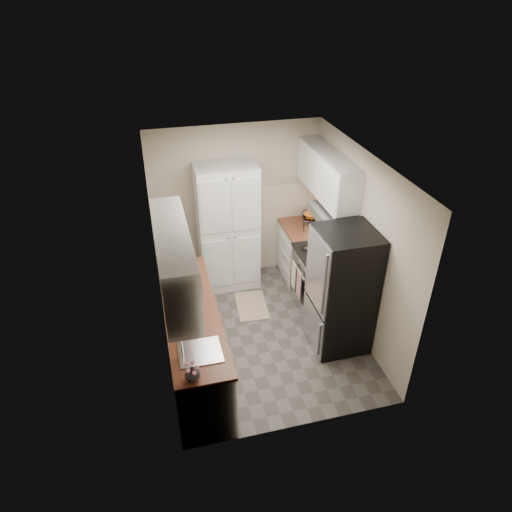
{
  "coord_description": "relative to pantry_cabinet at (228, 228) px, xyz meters",
  "views": [
    {
      "loc": [
        -1.29,
        -4.7,
        4.31
      ],
      "look_at": [
        -0.05,
        0.15,
        1.18
      ],
      "focal_mm": 32.0,
      "sensor_mm": 36.0,
      "label": 1
    }
  ],
  "objects": [
    {
      "name": "ground",
      "position": [
        0.2,
        -1.32,
        -1.0
      ],
      "size": [
        3.2,
        3.2,
        0.0
      ],
      "primitive_type": "plane",
      "color": "#56514C",
      "rests_on": "ground"
    },
    {
      "name": "room_shell",
      "position": [
        0.18,
        -1.32,
        0.63
      ],
      "size": [
        2.64,
        3.24,
        2.52
      ],
      "color": "#B6AA93",
      "rests_on": "ground"
    },
    {
      "name": "pantry_cabinet",
      "position": [
        0.0,
        0.0,
        0.0
      ],
      "size": [
        0.9,
        0.55,
        2.0
      ],
      "primitive_type": "cube",
      "color": "silver",
      "rests_on": "ground"
    },
    {
      "name": "base_cabinet_left",
      "position": [
        -0.79,
        -1.75,
        -0.56
      ],
      "size": [
        0.6,
        2.3,
        0.88
      ],
      "primitive_type": "cube",
      "color": "silver",
      "rests_on": "ground"
    },
    {
      "name": "countertop_left",
      "position": [
        -0.79,
        -1.75,
        -0.1
      ],
      "size": [
        0.63,
        2.33,
        0.04
      ],
      "primitive_type": "cube",
      "color": "brown",
      "rests_on": "base_cabinet_left"
    },
    {
      "name": "base_cabinet_right",
      "position": [
        1.19,
        -0.12,
        -0.56
      ],
      "size": [
        0.6,
        0.8,
        0.88
      ],
      "primitive_type": "cube",
      "color": "silver",
      "rests_on": "ground"
    },
    {
      "name": "countertop_right",
      "position": [
        1.19,
        -0.12,
        -0.1
      ],
      "size": [
        0.63,
        0.83,
        0.04
      ],
      "primitive_type": "cube",
      "color": "brown",
      "rests_on": "base_cabinet_right"
    },
    {
      "name": "electric_range",
      "position": [
        1.17,
        -0.93,
        -0.52
      ],
      "size": [
        0.71,
        0.78,
        1.13
      ],
      "color": "#B7B7BC",
      "rests_on": "ground"
    },
    {
      "name": "refrigerator",
      "position": [
        1.14,
        -1.73,
        -0.15
      ],
      "size": [
        0.7,
        0.72,
        1.7
      ],
      "primitive_type": "cube",
      "color": "#B7B7BC",
      "rests_on": "ground"
    },
    {
      "name": "microwave",
      "position": [
        -0.79,
        -1.3,
        0.05
      ],
      "size": [
        0.38,
        0.51,
        0.26
      ],
      "primitive_type": "imported",
      "rotation": [
        0.0,
        0.0,
        1.71
      ],
      "color": "#A8A7AB",
      "rests_on": "countertop_left"
    },
    {
      "name": "wine_bottle",
      "position": [
        -0.92,
        -0.83,
        0.09
      ],
      "size": [
        0.09,
        0.09,
        0.34
      ],
      "primitive_type": "cylinder",
      "color": "black",
      "rests_on": "countertop_left"
    },
    {
      "name": "flower_vase",
      "position": [
        -0.91,
        -2.81,
        -0.0
      ],
      "size": [
        0.17,
        0.17,
        0.16
      ],
      "primitive_type": "imported",
      "rotation": [
        0.0,
        0.0,
        -0.09
      ],
      "color": "silver",
      "rests_on": "countertop_left"
    },
    {
      "name": "cutting_board",
      "position": [
        -0.75,
        -0.65,
        0.08
      ],
      "size": [
        0.09,
        0.25,
        0.32
      ],
      "primitive_type": "cube",
      "rotation": [
        0.0,
        0.0,
        -0.27
      ],
      "color": "#3D8931",
      "rests_on": "countertop_left"
    },
    {
      "name": "toaster_oven",
      "position": [
        1.29,
        -0.17,
        0.01
      ],
      "size": [
        0.34,
        0.38,
        0.19
      ],
      "primitive_type": "cube",
      "rotation": [
        0.0,
        0.0,
        -0.28
      ],
      "color": "silver",
      "rests_on": "countertop_right"
    },
    {
      "name": "fruit_basket",
      "position": [
        1.27,
        -0.18,
        0.17
      ],
      "size": [
        0.33,
        0.33,
        0.12
      ],
      "primitive_type": null,
      "rotation": [
        0.0,
        0.0,
        -0.14
      ],
      "color": "#FF6B06",
      "rests_on": "toaster_oven"
    },
    {
      "name": "kitchen_mat",
      "position": [
        0.2,
        -0.69,
        -0.99
      ],
      "size": [
        0.5,
        0.74,
        0.01
      ],
      "primitive_type": "cube",
      "rotation": [
        0.0,
        0.0,
        -0.08
      ],
      "color": "tan",
      "rests_on": "ground"
    }
  ]
}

